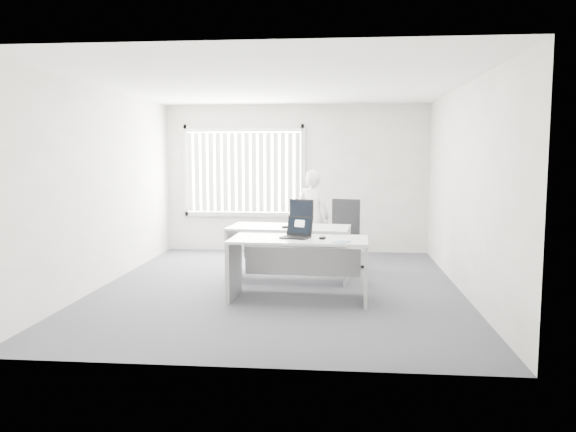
# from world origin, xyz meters

# --- Properties ---
(ground) EXTENTS (6.00, 6.00, 0.00)m
(ground) POSITION_xyz_m (0.00, 0.00, 0.00)
(ground) COLOR #54535B
(ground) RESTS_ON ground
(wall_back) EXTENTS (5.00, 0.02, 2.80)m
(wall_back) POSITION_xyz_m (0.00, 3.00, 1.40)
(wall_back) COLOR white
(wall_back) RESTS_ON ground
(wall_front) EXTENTS (5.00, 0.02, 2.80)m
(wall_front) POSITION_xyz_m (0.00, -3.00, 1.40)
(wall_front) COLOR white
(wall_front) RESTS_ON ground
(wall_left) EXTENTS (0.02, 6.00, 2.80)m
(wall_left) POSITION_xyz_m (-2.50, 0.00, 1.40)
(wall_left) COLOR white
(wall_left) RESTS_ON ground
(wall_right) EXTENTS (0.02, 6.00, 2.80)m
(wall_right) POSITION_xyz_m (2.50, 0.00, 1.40)
(wall_right) COLOR white
(wall_right) RESTS_ON ground
(ceiling) EXTENTS (5.00, 6.00, 0.02)m
(ceiling) POSITION_xyz_m (0.00, 0.00, 2.80)
(ceiling) COLOR white
(ceiling) RESTS_ON wall_back
(window) EXTENTS (2.32, 0.06, 1.76)m
(window) POSITION_xyz_m (-1.00, 2.96, 1.55)
(window) COLOR beige
(window) RESTS_ON wall_back
(blinds) EXTENTS (2.20, 0.10, 1.50)m
(blinds) POSITION_xyz_m (-1.00, 2.90, 1.52)
(blinds) COLOR white
(blinds) RESTS_ON wall_back
(desk_near) EXTENTS (1.78, 0.89, 0.80)m
(desk_near) POSITION_xyz_m (0.33, -0.63, 0.57)
(desk_near) COLOR silver
(desk_near) RESTS_ON ground
(desk_far) EXTENTS (1.83, 0.98, 0.80)m
(desk_far) POSITION_xyz_m (0.10, 0.49, 0.58)
(desk_far) COLOR silver
(desk_far) RESTS_ON ground
(office_chair) EXTENTS (0.78, 0.78, 1.12)m
(office_chair) POSITION_xyz_m (0.90, 1.50, 0.35)
(office_chair) COLOR black
(office_chair) RESTS_ON ground
(person) EXTENTS (0.69, 0.58, 1.60)m
(person) POSITION_xyz_m (0.39, 1.85, 0.80)
(person) COLOR silver
(person) RESTS_ON ground
(laptop) EXTENTS (0.43, 0.40, 0.27)m
(laptop) POSITION_xyz_m (0.28, -0.62, 0.93)
(laptop) COLOR black
(laptop) RESTS_ON desk_near
(paper_sheet) EXTENTS (0.31, 0.25, 0.00)m
(paper_sheet) POSITION_xyz_m (0.71, -0.67, 0.80)
(paper_sheet) COLOR silver
(paper_sheet) RESTS_ON desk_near
(mouse) EXTENTS (0.08, 0.12, 0.04)m
(mouse) POSITION_xyz_m (0.63, -0.67, 0.82)
(mouse) COLOR #B2B2B5
(mouse) RESTS_ON paper_sheet
(booklet) EXTENTS (0.23, 0.26, 0.01)m
(booklet) POSITION_xyz_m (0.87, -0.90, 0.80)
(booklet) COLOR white
(booklet) RESTS_ON desk_near
(keyboard) EXTENTS (0.44, 0.21, 0.02)m
(keyboard) POSITION_xyz_m (0.21, 0.37, 0.81)
(keyboard) COLOR black
(keyboard) RESTS_ON desk_far
(monitor) EXTENTS (0.40, 0.25, 0.39)m
(monitor) POSITION_xyz_m (0.27, 0.68, 1.00)
(monitor) COLOR black
(monitor) RESTS_ON desk_far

